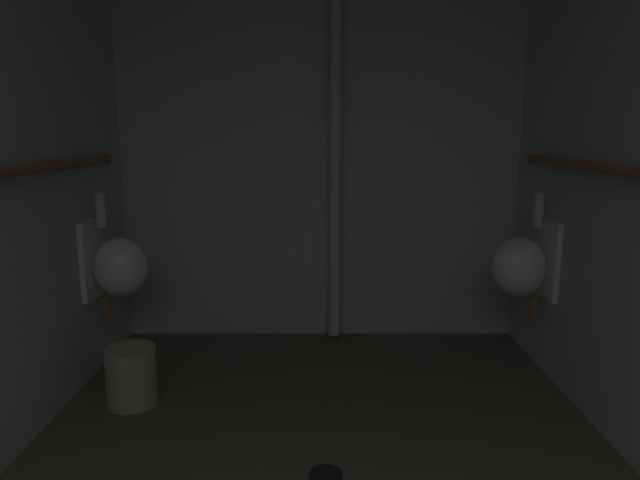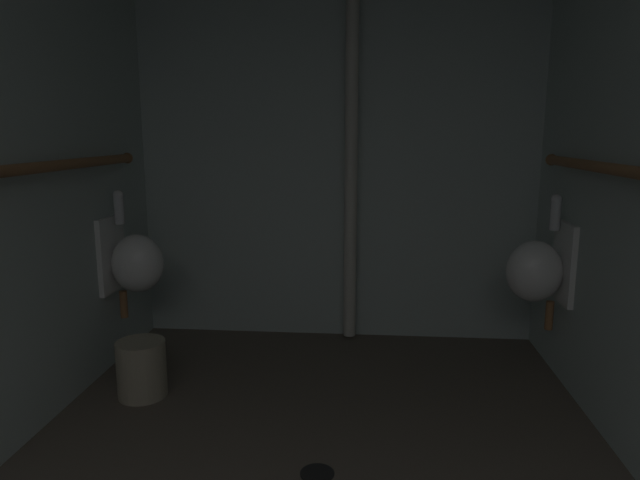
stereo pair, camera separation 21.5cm
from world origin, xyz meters
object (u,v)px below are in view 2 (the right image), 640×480
object	(u,v)px
urinal_left_mid	(134,261)
urinal_right_mid	(538,269)
standpipe_back_wall	(351,150)
floor_drain	(317,473)
waste_bin	(142,369)

from	to	relation	value
urinal_left_mid	urinal_right_mid	xyz separation A→B (m)	(2.28, 0.00, 0.00)
urinal_left_mid	standpipe_back_wall	xyz separation A→B (m)	(1.24, 0.52, 0.62)
urinal_left_mid	floor_drain	world-z (taller)	urinal_left_mid
standpipe_back_wall	floor_drain	bearing A→B (deg)	-92.69
urinal_left_mid	urinal_right_mid	world-z (taller)	same
standpipe_back_wall	waste_bin	bearing A→B (deg)	-138.26
urinal_right_mid	waste_bin	bearing A→B (deg)	-168.56
urinal_left_mid	waste_bin	world-z (taller)	urinal_left_mid
standpipe_back_wall	floor_drain	distance (m)	1.99
floor_drain	waste_bin	bearing A→B (deg)	147.80
urinal_right_mid	floor_drain	world-z (taller)	urinal_right_mid
waste_bin	floor_drain	bearing A→B (deg)	-32.20
urinal_left_mid	urinal_right_mid	size ratio (longest dim) A/B	1.00
urinal_left_mid	waste_bin	size ratio (longest dim) A/B	2.54
urinal_right_mid	standpipe_back_wall	bearing A→B (deg)	153.93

